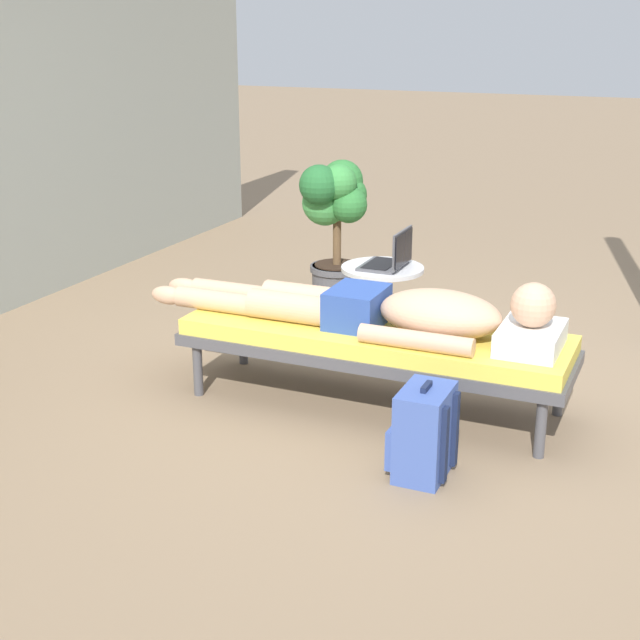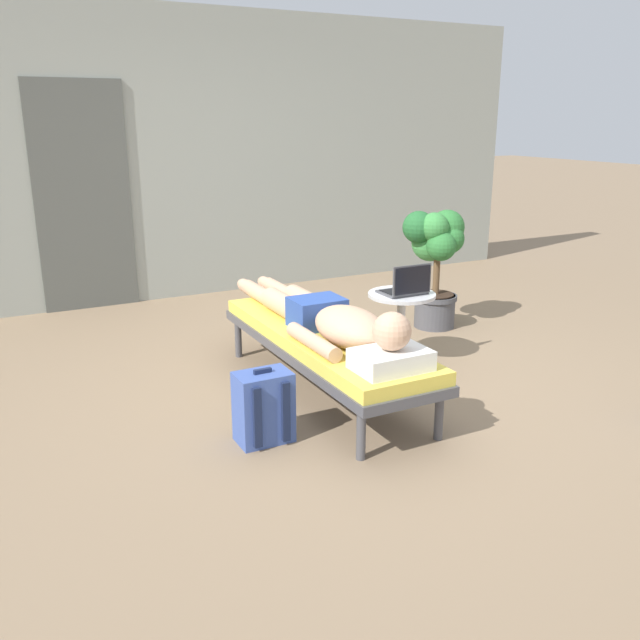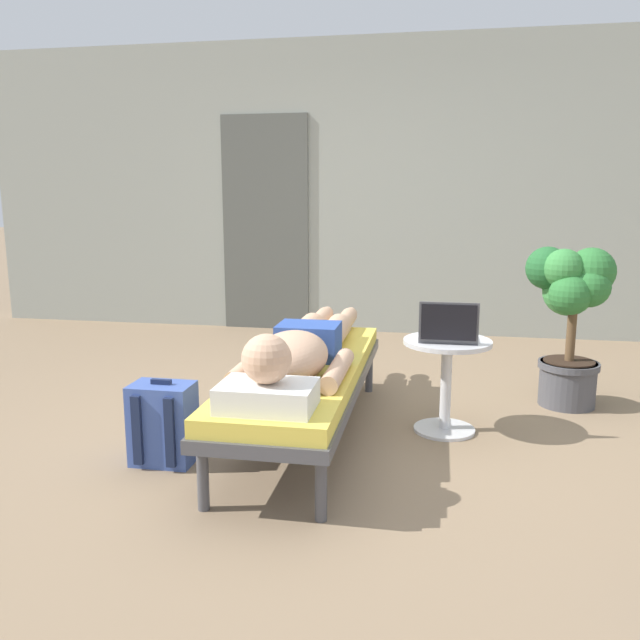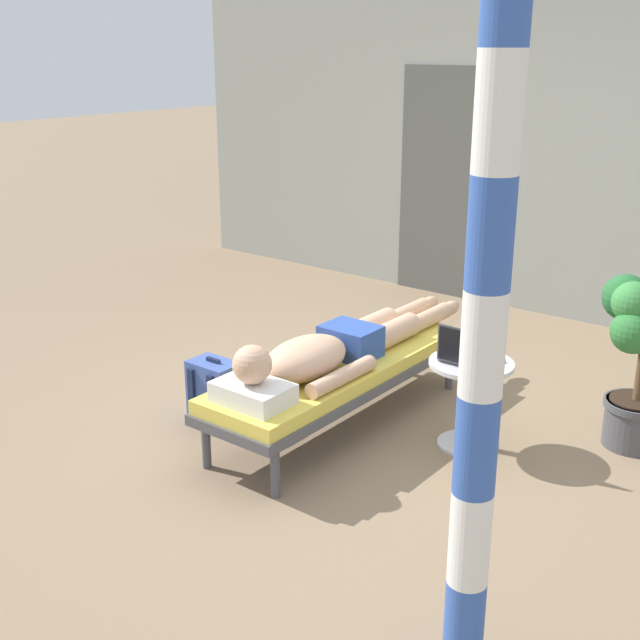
{
  "view_description": "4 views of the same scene",
  "coord_description": "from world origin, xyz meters",
  "px_view_note": "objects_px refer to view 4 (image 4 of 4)",
  "views": [
    {
      "loc": [
        -4.21,
        -1.55,
        1.89
      ],
      "look_at": [
        -0.3,
        0.16,
        0.45
      ],
      "focal_mm": 50.46,
      "sensor_mm": 36.0,
      "label": 1
    },
    {
      "loc": [
        -2.12,
        -3.73,
        1.73
      ],
      "look_at": [
        -0.24,
        -0.13,
        0.5
      ],
      "focal_mm": 38.0,
      "sensor_mm": 36.0,
      "label": 2
    },
    {
      "loc": [
        0.48,
        -3.37,
        1.3
      ],
      "look_at": [
        -0.17,
        0.17,
        0.6
      ],
      "focal_mm": 36.26,
      "sensor_mm": 36.0,
      "label": 3
    },
    {
      "loc": [
        2.52,
        -3.77,
        2.23
      ],
      "look_at": [
        -0.38,
        -0.09,
        0.63
      ],
      "focal_mm": 46.04,
      "sensor_mm": 36.0,
      "label": 4
    }
  ],
  "objects_px": {
    "person_reclining": "(331,350)",
    "porch_post": "(483,344)",
    "lounge_chair": "(341,372)",
    "laptop": "(468,354)",
    "backpack": "(215,393)",
    "side_table": "(470,389)"
  },
  "relations": [
    {
      "from": "lounge_chair",
      "to": "person_reclining",
      "type": "bearing_deg",
      "value": -90.0
    },
    {
      "from": "person_reclining",
      "to": "porch_post",
      "type": "distance_m",
      "value": 2.18
    },
    {
      "from": "lounge_chair",
      "to": "side_table",
      "type": "relative_size",
      "value": 3.78
    },
    {
      "from": "lounge_chair",
      "to": "laptop",
      "type": "bearing_deg",
      "value": 13.47
    },
    {
      "from": "person_reclining",
      "to": "side_table",
      "type": "xyz_separation_m",
      "value": [
        0.75,
        0.32,
        -0.16
      ]
    },
    {
      "from": "person_reclining",
      "to": "porch_post",
      "type": "bearing_deg",
      "value": -38.5
    },
    {
      "from": "lounge_chair",
      "to": "person_reclining",
      "type": "xyz_separation_m",
      "value": [
        -0.0,
        -0.09,
        0.17
      ]
    },
    {
      "from": "person_reclining",
      "to": "side_table",
      "type": "bearing_deg",
      "value": 23.39
    },
    {
      "from": "person_reclining",
      "to": "backpack",
      "type": "xyz_separation_m",
      "value": [
        -0.62,
        -0.36,
        -0.32
      ]
    },
    {
      "from": "lounge_chair",
      "to": "laptop",
      "type": "relative_size",
      "value": 6.38
    },
    {
      "from": "laptop",
      "to": "backpack",
      "type": "distance_m",
      "value": 1.55
    },
    {
      "from": "side_table",
      "to": "backpack",
      "type": "distance_m",
      "value": 1.53
    },
    {
      "from": "person_reclining",
      "to": "backpack",
      "type": "bearing_deg",
      "value": -149.62
    },
    {
      "from": "backpack",
      "to": "side_table",
      "type": "bearing_deg",
      "value": 26.66
    },
    {
      "from": "laptop",
      "to": "backpack",
      "type": "xyz_separation_m",
      "value": [
        -1.36,
        -0.63,
        -0.39
      ]
    },
    {
      "from": "laptop",
      "to": "porch_post",
      "type": "bearing_deg",
      "value": -61.21
    },
    {
      "from": "backpack",
      "to": "laptop",
      "type": "bearing_deg",
      "value": 24.91
    },
    {
      "from": "lounge_chair",
      "to": "side_table",
      "type": "bearing_deg",
      "value": 17.13
    },
    {
      "from": "side_table",
      "to": "laptop",
      "type": "height_order",
      "value": "laptop"
    },
    {
      "from": "lounge_chair",
      "to": "side_table",
      "type": "distance_m",
      "value": 0.78
    },
    {
      "from": "person_reclining",
      "to": "laptop",
      "type": "height_order",
      "value": "laptop"
    },
    {
      "from": "lounge_chair",
      "to": "person_reclining",
      "type": "relative_size",
      "value": 0.91
    }
  ]
}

